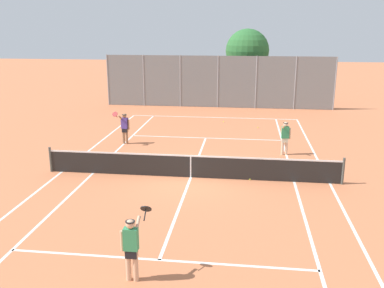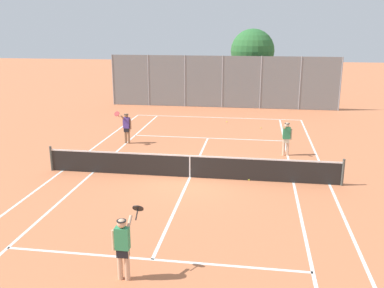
% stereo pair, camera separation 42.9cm
% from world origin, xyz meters
% --- Properties ---
extents(ground_plane, '(120.00, 120.00, 0.00)m').
position_xyz_m(ground_plane, '(0.00, 0.00, 0.00)').
color(ground_plane, '#C67047').
extents(court_line_markings, '(11.10, 23.90, 0.01)m').
position_xyz_m(court_line_markings, '(0.00, 0.00, 0.00)').
color(court_line_markings, silver).
rests_on(court_line_markings, ground).
extents(tennis_net, '(12.00, 0.10, 1.07)m').
position_xyz_m(tennis_net, '(0.00, 0.00, 0.51)').
color(tennis_net, '#474C47').
rests_on(tennis_net, ground).
extents(player_near_side, '(0.66, 0.73, 1.77)m').
position_xyz_m(player_near_side, '(-0.46, -7.37, 0.93)').
color(player_near_side, '#D8A884').
rests_on(player_near_side, ground).
extents(player_far_left, '(0.75, 0.72, 1.77)m').
position_xyz_m(player_far_left, '(-4.07, 4.69, 0.93)').
color(player_far_left, '#936B4C').
rests_on(player_far_left, ground).
extents(player_far_right, '(0.44, 0.49, 1.60)m').
position_xyz_m(player_far_right, '(4.03, 3.74, 0.91)').
color(player_far_right, beige).
rests_on(player_far_right, ground).
extents(loose_tennis_ball_0, '(0.07, 0.07, 0.07)m').
position_xyz_m(loose_tennis_ball_0, '(2.39, 0.00, 0.03)').
color(loose_tennis_ball_0, '#D1DB33').
rests_on(loose_tennis_ball_0, ground).
extents(loose_tennis_ball_1, '(0.07, 0.07, 0.07)m').
position_xyz_m(loose_tennis_ball_1, '(2.90, 9.17, 0.03)').
color(loose_tennis_ball_1, '#D1DB33').
rests_on(loose_tennis_ball_1, ground).
extents(loose_tennis_ball_2, '(0.07, 0.07, 0.07)m').
position_xyz_m(loose_tennis_ball_2, '(0.75, 10.53, 0.03)').
color(loose_tennis_ball_2, '#D1DB33').
rests_on(loose_tennis_ball_2, ground).
extents(back_fence, '(17.03, 0.08, 3.86)m').
position_xyz_m(back_fence, '(0.00, 15.64, 1.93)').
color(back_fence, gray).
rests_on(back_fence, ground).
extents(tree_behind_left, '(3.40, 3.40, 5.76)m').
position_xyz_m(tree_behind_left, '(2.20, 18.30, 3.95)').
color(tree_behind_left, brown).
rests_on(tree_behind_left, ground).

